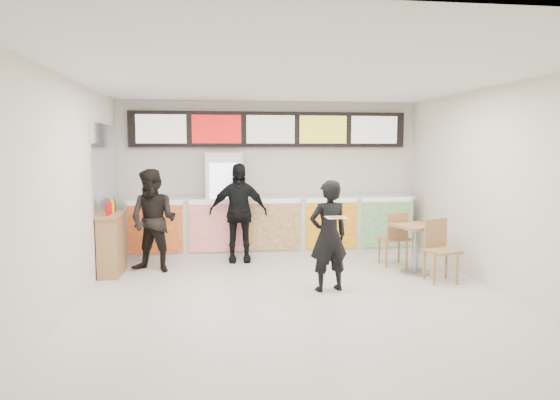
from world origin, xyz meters
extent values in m
plane|color=beige|center=(0.00, 0.00, 0.00)|extent=(7.00, 7.00, 0.00)
plane|color=white|center=(0.00, 0.00, 3.00)|extent=(7.00, 7.00, 0.00)
plane|color=silver|center=(0.00, 3.50, 1.50)|extent=(6.00, 0.00, 6.00)
plane|color=silver|center=(-3.00, 0.00, 1.50)|extent=(0.00, 7.00, 7.00)
plane|color=silver|center=(3.00, 0.00, 1.50)|extent=(0.00, 7.00, 7.00)
cube|color=silver|center=(0.00, 3.10, 0.55)|extent=(5.50, 0.70, 1.10)
cube|color=silver|center=(0.00, 3.10, 1.12)|extent=(5.56, 0.76, 0.04)
cube|color=red|center=(-2.20, 2.72, 0.61)|extent=(0.99, 0.02, 0.90)
cube|color=#F13589|center=(-1.10, 2.72, 0.61)|extent=(0.99, 0.02, 0.90)
cube|color=brown|center=(0.00, 2.72, 0.61)|extent=(0.99, 0.02, 0.90)
cube|color=yellow|center=(1.10, 2.72, 0.61)|extent=(0.99, 0.02, 0.90)
cube|color=#238E3A|center=(2.20, 2.72, 0.61)|extent=(0.99, 0.02, 0.90)
cube|color=black|center=(0.00, 3.42, 2.45)|extent=(5.50, 0.12, 0.70)
cube|color=white|center=(-2.12, 3.35, 2.45)|extent=(0.95, 0.02, 0.55)
cube|color=red|center=(-1.06, 3.35, 2.45)|extent=(0.95, 0.02, 0.55)
cube|color=silver|center=(0.00, 3.35, 2.45)|extent=(0.95, 0.02, 0.55)
cube|color=yellow|center=(1.06, 3.35, 2.45)|extent=(0.95, 0.02, 0.55)
cube|color=silver|center=(2.12, 3.35, 2.45)|extent=(0.95, 0.02, 0.55)
cube|color=white|center=(-0.93, 3.12, 1.00)|extent=(0.70, 0.65, 2.00)
cube|color=white|center=(-0.93, 2.78, 1.05)|extent=(0.54, 0.02, 1.50)
cylinder|color=#1A8F1F|center=(-1.14, 2.82, 0.45)|extent=(0.07, 0.07, 0.22)
cylinder|color=#FF5C15|center=(-1.00, 2.82, 0.45)|extent=(0.07, 0.07, 0.22)
cylinder|color=#B4122A|center=(-0.86, 2.82, 0.45)|extent=(0.07, 0.07, 0.22)
cylinder|color=#1A26C5|center=(-0.72, 2.82, 0.45)|extent=(0.07, 0.07, 0.22)
cylinder|color=#FF5C15|center=(-1.14, 2.82, 0.83)|extent=(0.07, 0.07, 0.22)
cylinder|color=#B4122A|center=(-1.00, 2.82, 0.83)|extent=(0.07, 0.07, 0.22)
cylinder|color=#1A26C5|center=(-0.86, 2.82, 0.83)|extent=(0.07, 0.07, 0.22)
cylinder|color=#1A8F1F|center=(-0.72, 2.82, 0.83)|extent=(0.07, 0.07, 0.22)
cylinder|color=#B4122A|center=(-1.14, 2.82, 1.21)|extent=(0.07, 0.07, 0.22)
cylinder|color=#1A26C5|center=(-1.00, 2.82, 1.21)|extent=(0.07, 0.07, 0.22)
cylinder|color=#1A8F1F|center=(-0.86, 2.82, 1.21)|extent=(0.07, 0.07, 0.22)
cylinder|color=#FF5C15|center=(-0.72, 2.82, 1.21)|extent=(0.07, 0.07, 0.22)
cylinder|color=#1A26C5|center=(-1.14, 2.82, 1.59)|extent=(0.07, 0.07, 0.22)
cylinder|color=#1A8F1F|center=(-1.00, 2.82, 1.59)|extent=(0.07, 0.07, 0.22)
cylinder|color=#FF5C15|center=(-0.86, 2.82, 1.59)|extent=(0.07, 0.07, 0.22)
cylinder|color=#B4122A|center=(-0.72, 2.82, 1.59)|extent=(0.07, 0.07, 0.22)
cube|color=#B2B7BF|center=(-2.99, 2.45, 1.75)|extent=(0.01, 2.00, 1.50)
imported|color=black|center=(0.52, 0.49, 0.82)|extent=(0.67, 0.51, 1.63)
imported|color=black|center=(-2.15, 1.99, 0.87)|extent=(1.03, 0.93, 1.74)
imported|color=black|center=(-0.69, 2.55, 0.91)|extent=(1.07, 0.46, 1.81)
cube|color=beige|center=(0.52, 0.04, 1.15)|extent=(0.28, 0.28, 0.01)
cone|color=#CC7233|center=(0.52, 0.04, 1.16)|extent=(0.36, 0.36, 0.02)
cube|color=#AC7C4F|center=(2.19, 1.28, 0.80)|extent=(0.82, 0.82, 0.04)
cylinder|color=gray|center=(2.19, 1.28, 0.39)|extent=(0.09, 0.09, 0.79)
cylinder|color=gray|center=(2.19, 1.28, 0.02)|extent=(0.48, 0.48, 0.03)
cube|color=#AC7C4F|center=(2.37, 0.71, 0.49)|extent=(0.57, 0.57, 0.04)
cube|color=#AC7C4F|center=(2.37, 0.92, 0.74)|extent=(0.43, 0.16, 0.46)
cube|color=#AC7C4F|center=(2.02, 1.86, 0.49)|extent=(0.57, 0.57, 0.04)
cube|color=#AC7C4F|center=(2.02, 1.65, 0.74)|extent=(0.43, 0.16, 0.46)
cube|color=#AC7C4F|center=(-2.82, 1.91, 0.48)|extent=(0.32, 0.86, 0.97)
cube|color=#AC7C4F|center=(-2.82, 1.91, 0.99)|extent=(0.37, 0.90, 0.04)
cylinder|color=red|center=(-2.82, 1.67, 1.11)|extent=(0.06, 0.06, 0.19)
cylinder|color=red|center=(-2.82, 1.86, 1.11)|extent=(0.06, 0.06, 0.19)
cylinder|color=yellow|center=(-2.82, 2.04, 1.11)|extent=(0.06, 0.06, 0.19)
cylinder|color=brown|center=(-2.82, 2.21, 1.11)|extent=(0.06, 0.06, 0.19)
camera|label=1|loc=(-1.12, -6.53, 2.11)|focal=32.00mm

